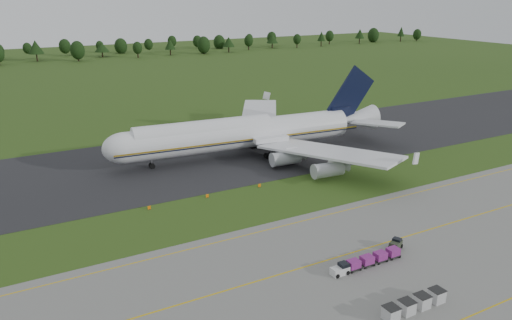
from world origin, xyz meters
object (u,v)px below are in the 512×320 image
uld_row (414,304)px  edge_markers (207,196)px  aircraft (247,133)px  utility_cart (396,245)px  baggage_train (365,261)px

uld_row → edge_markers: (-7.63, 42.56, -0.60)m
aircraft → uld_row: (-10.04, -60.98, -4.47)m
utility_cart → uld_row: uld_row is taller
utility_cart → baggage_train: bearing=-166.7°
uld_row → edge_markers: bearing=100.2°
uld_row → utility_cart: bearing=54.6°
utility_cart → edge_markers: 34.55m
baggage_train → utility_cart: bearing=13.3°
uld_row → baggage_train: bearing=81.5°
aircraft → baggage_train: bearing=-99.5°
edge_markers → utility_cart: bearing=-62.1°
aircraft → uld_row: 61.96m
baggage_train → uld_row: 10.49m
baggage_train → utility_cart: baggage_train is taller
utility_cart → uld_row: 14.74m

